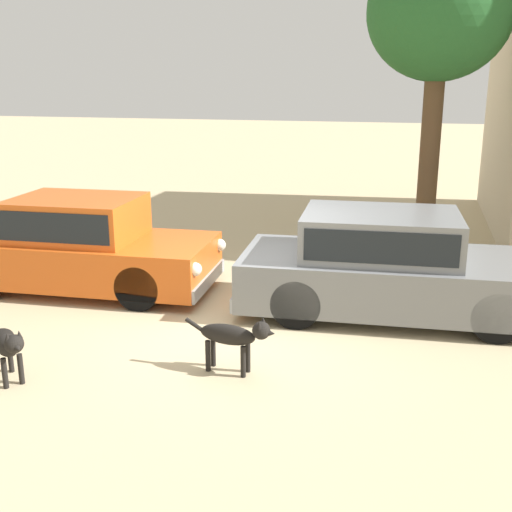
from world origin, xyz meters
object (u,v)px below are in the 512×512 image
parked_sedan_nearest (80,244)px  acacia_tree_left (440,16)px  parked_sedan_second (389,264)px  stray_dog_spotted (6,344)px  stray_dog_tan (235,336)px

parked_sedan_nearest → acacia_tree_left: (5.28, 3.44, 3.56)m
parked_sedan_second → parked_sedan_nearest: bearing=177.5°
stray_dog_spotted → parked_sedan_second: bearing=77.6°
parked_sedan_second → stray_dog_spotted: size_ratio=5.62×
parked_sedan_second → stray_dog_tan: size_ratio=4.08×
parked_sedan_second → stray_dog_spotted: 5.09m
stray_dog_tan → acacia_tree_left: 7.22m
parked_sedan_second → acacia_tree_left: size_ratio=0.81×
parked_sedan_second → stray_dog_tan: 2.87m
parked_sedan_nearest → stray_dog_spotted: 3.28m
parked_sedan_nearest → stray_dog_tan: (3.20, -2.33, -0.27)m
parked_sedan_nearest → stray_dog_tan: parked_sedan_nearest is taller
parked_sedan_second → stray_dog_spotted: parked_sedan_second is taller
parked_sedan_nearest → acacia_tree_left: bearing=30.6°
stray_dog_spotted → acacia_tree_left: (4.44, 6.59, 3.83)m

